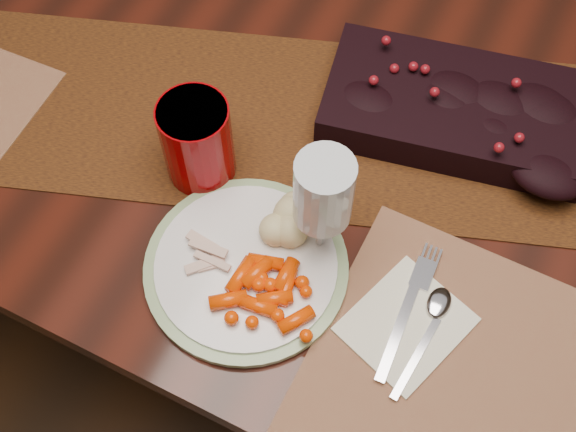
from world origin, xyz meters
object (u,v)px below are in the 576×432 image
at_px(dining_table, 356,227).
at_px(napkin, 406,324).
at_px(dinner_plate, 246,267).
at_px(baby_carrots, 269,291).
at_px(red_cup, 197,141).
at_px(wine_glass, 322,212).
at_px(placemat_main, 505,394).
at_px(turkey_shreds, 204,254).
at_px(mashed_potatoes, 291,218).
at_px(centerpiece, 457,105).

height_order(dining_table, napkin, napkin).
height_order(dining_table, dinner_plate, dinner_plate).
bearing_deg(baby_carrots, red_cup, 142.29).
height_order(napkin, wine_glass, wine_glass).
bearing_deg(placemat_main, wine_glass, 165.12).
relative_size(placemat_main, turkey_shreds, 7.37).
relative_size(mashed_potatoes, red_cup, 0.68).
distance_m(dinner_plate, baby_carrots, 0.05).
bearing_deg(turkey_shreds, red_cup, 121.05).
distance_m(turkey_shreds, red_cup, 0.15).
distance_m(dining_table, napkin, 0.51).
bearing_deg(centerpiece, wine_glass, -107.73).
height_order(dinner_plate, baby_carrots, baby_carrots).
bearing_deg(dining_table, centerpiece, 10.55).
xyz_separation_m(baby_carrots, wine_glass, (0.02, 0.09, 0.07)).
distance_m(dining_table, mashed_potatoes, 0.49).
relative_size(napkin, wine_glass, 0.72).
distance_m(turkey_shreds, napkin, 0.27).
height_order(placemat_main, baby_carrots, baby_carrots).
xyz_separation_m(dining_table, dinner_plate, (-0.05, -0.32, 0.39)).
distance_m(placemat_main, napkin, 0.14).
relative_size(placemat_main, red_cup, 3.58).
bearing_deg(dinner_plate, mashed_potatoes, 69.61).
bearing_deg(mashed_potatoes, dining_table, 84.89).
bearing_deg(centerpiece, turkey_shreds, -120.68).
bearing_deg(napkin, centerpiece, 119.13).
bearing_deg(wine_glass, mashed_potatoes, 175.31).
distance_m(baby_carrots, red_cup, 0.22).
relative_size(dining_table, turkey_shreds, 28.75).
relative_size(dining_table, centerpiece, 4.92).
relative_size(dinner_plate, napkin, 1.85).
distance_m(centerpiece, placemat_main, 0.40).
bearing_deg(turkey_shreds, centerpiece, 59.32).
relative_size(dining_table, mashed_potatoes, 20.51).
height_order(dining_table, placemat_main, placemat_main).
relative_size(centerpiece, red_cup, 2.84).
bearing_deg(red_cup, centerpiece, 39.06).
distance_m(centerpiece, baby_carrots, 0.38).
bearing_deg(dining_table, placemat_main, -47.52).
relative_size(dinner_plate, baby_carrots, 2.32).
bearing_deg(turkey_shreds, placemat_main, 0.75).
bearing_deg(napkin, placemat_main, 7.97).
bearing_deg(mashed_potatoes, red_cup, 166.80).
bearing_deg(napkin, baby_carrots, -146.07).
bearing_deg(turkey_shreds, dining_table, 72.97).
bearing_deg(red_cup, napkin, -14.90).
relative_size(dining_table, napkin, 12.69).
bearing_deg(dinner_plate, baby_carrots, -27.56).
bearing_deg(baby_carrots, turkey_shreds, 173.93).
height_order(napkin, red_cup, red_cup).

